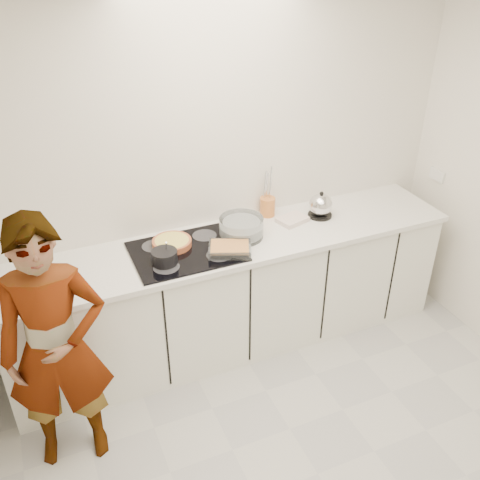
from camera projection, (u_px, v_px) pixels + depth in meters
name	position (u px, v px, depth m)	size (l,w,h in m)	color
floor	(318.00, 474.00, 3.16)	(3.60, 3.20, 0.00)	beige
wall_back	(216.00, 171.00, 3.76)	(3.60, 0.00, 2.60)	white
base_cabinets	(234.00, 295.00, 3.95)	(3.20, 0.58, 0.87)	white
countertop	(234.00, 243.00, 3.71)	(3.24, 0.64, 0.04)	white
hob	(186.00, 251.00, 3.56)	(0.72, 0.54, 0.01)	black
tart_dish	(172.00, 242.00, 3.60)	(0.33, 0.33, 0.04)	#AD5530
saucepan	(165.00, 257.00, 3.40)	(0.22, 0.22, 0.16)	black
baking_dish	(230.00, 248.00, 3.53)	(0.33, 0.29, 0.05)	silver
mixing_bowl	(241.00, 228.00, 3.71)	(0.33, 0.33, 0.14)	silver
tea_towel	(292.00, 220.00, 3.92)	(0.21, 0.15, 0.03)	white
kettle	(321.00, 206.00, 3.96)	(0.21, 0.21, 0.20)	black
utensil_crock	(267.00, 207.00, 3.99)	(0.11, 0.11, 0.14)	orange
cook	(56.00, 349.00, 2.91)	(0.59, 0.39, 1.61)	white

